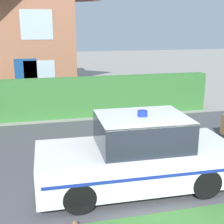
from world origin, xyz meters
The scene contains 4 objects.
road_strip centered at (0.00, 4.33, 0.01)m, with size 28.00×6.41×0.01m, color #4C4C51.
garden_hedge centered at (-0.37, 8.21, 0.79)m, with size 9.92×0.52×1.58m, color #3D7F38.
police_car centered at (-0.34, 2.18, 0.78)m, with size 4.34×1.77×1.79m.
wheelie_bin centered at (-3.66, 8.55, 0.53)m, with size 0.80×0.85×1.05m.
Camera 1 is at (-2.37, -3.87, 3.56)m, focal length 50.00 mm.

